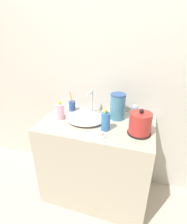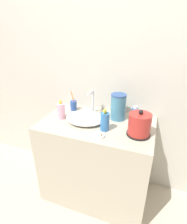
% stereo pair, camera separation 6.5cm
% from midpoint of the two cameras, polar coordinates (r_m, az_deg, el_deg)
% --- Properties ---
extents(ground_plane, '(12.00, 12.00, 0.00)m').
position_cam_midpoint_polar(ground_plane, '(1.95, -1.56, -30.56)').
color(ground_plane, '#BCB29E').
extents(wall_back, '(6.00, 0.04, 2.60)m').
position_cam_midpoint_polar(wall_back, '(1.75, 6.14, 14.71)').
color(wall_back, beige).
rests_on(wall_back, ground_plane).
extents(vanity_counter, '(1.02, 0.63, 0.85)m').
position_cam_midpoint_polar(vanity_counter, '(1.83, 2.09, -15.25)').
color(vanity_counter, '#B7AD99').
rests_on(vanity_counter, ground_plane).
extents(sink_basin, '(0.36, 0.32, 0.06)m').
position_cam_midpoint_polar(sink_basin, '(1.61, -1.51, -1.93)').
color(sink_basin, white).
rests_on(sink_basin, vanity_counter).
extents(faucet, '(0.06, 0.15, 0.24)m').
position_cam_midpoint_polar(faucet, '(1.72, 0.85, 3.72)').
color(faucet, silver).
rests_on(faucet, vanity_counter).
extents(electric_kettle, '(0.19, 0.19, 0.22)m').
position_cam_midpoint_polar(electric_kettle, '(1.42, 16.02, -4.20)').
color(electric_kettle, black).
rests_on(electric_kettle, vanity_counter).
extents(toothbrush_cup, '(0.07, 0.07, 0.21)m').
position_cam_midpoint_polar(toothbrush_cup, '(1.83, -5.54, 2.18)').
color(toothbrush_cup, '#2D519E').
rests_on(toothbrush_cup, vanity_counter).
extents(lotion_bottle, '(0.08, 0.08, 0.19)m').
position_cam_midpoint_polar(lotion_bottle, '(1.44, 5.02, -3.11)').
color(lotion_bottle, '#3370B7').
rests_on(lotion_bottle, vanity_counter).
extents(shampoo_bottle, '(0.06, 0.06, 0.16)m').
position_cam_midpoint_polar(shampoo_bottle, '(1.60, 14.43, -1.00)').
color(shampoo_bottle, '#3370B7').
rests_on(shampoo_bottle, vanity_counter).
extents(mouthwash_bottle, '(0.07, 0.07, 0.19)m').
position_cam_midpoint_polar(mouthwash_bottle, '(1.66, -9.41, 0.40)').
color(mouthwash_bottle, '#EAA8C6').
rests_on(mouthwash_bottle, vanity_counter).
extents(soap_dish, '(0.11, 0.11, 0.03)m').
position_cam_midpoint_polar(soap_dish, '(1.39, 2.80, -7.56)').
color(soap_dish, white).
rests_on(soap_dish, vanity_counter).
extents(water_pitcher, '(0.14, 0.14, 0.24)m').
position_cam_midpoint_polar(water_pitcher, '(1.63, 9.21, 1.66)').
color(water_pitcher, teal).
rests_on(water_pitcher, vanity_counter).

